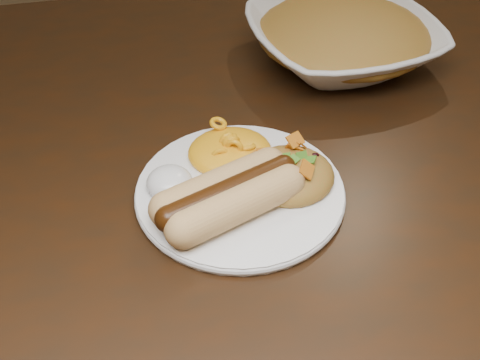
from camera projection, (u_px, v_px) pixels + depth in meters
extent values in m
cube|color=black|center=(153.00, 170.00, 0.65)|extent=(1.60, 0.90, 0.04)
cylinder|color=black|center=(465.00, 144.00, 1.29)|extent=(0.07, 0.07, 0.71)
cylinder|color=white|center=(240.00, 191.00, 0.59)|extent=(0.26, 0.26, 0.01)
cylinder|color=#D5BA66|center=(232.00, 206.00, 0.54)|extent=(0.12, 0.08, 0.04)
cylinder|color=#D5BA66|center=(226.00, 184.00, 0.56)|extent=(0.12, 0.08, 0.04)
cylinder|color=#321A06|center=(229.00, 192.00, 0.54)|extent=(0.13, 0.07, 0.03)
ellipsoid|color=orange|center=(230.00, 142.00, 0.61)|extent=(0.10, 0.09, 0.04)
ellipsoid|color=silver|center=(169.00, 178.00, 0.57)|extent=(0.06, 0.06, 0.03)
ellipsoid|color=#C03919|center=(289.00, 171.00, 0.58)|extent=(0.10, 0.09, 0.04)
imported|color=silver|center=(342.00, 42.00, 0.77)|extent=(0.28, 0.28, 0.06)
ellipsoid|color=#C03919|center=(344.00, 29.00, 0.76)|extent=(0.31, 0.31, 0.06)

